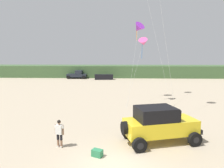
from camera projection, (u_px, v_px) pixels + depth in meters
ground_plane at (115, 167)px, 10.12m from camera, size 220.00×220.00×0.00m
dune_ridge at (132, 71)px, 55.22m from camera, size 90.00×9.57×2.95m
jeep at (159, 124)px, 12.85m from camera, size 5.02×3.46×2.26m
person_watching at (59, 132)px, 12.16m from camera, size 0.60×0.39×1.67m
cooler_box at (97, 153)px, 11.13m from camera, size 0.66×0.56×0.38m
distant_pickup at (77, 75)px, 50.10m from camera, size 4.63×2.42×1.98m
distant_sedan at (104, 77)px, 48.20m from camera, size 4.35×2.11×1.20m
kite_yellow_diamond at (138, 28)px, 23.17m from camera, size 2.15×3.83×9.28m
kite_purple_stunt at (143, 43)px, 26.16m from camera, size 2.97×6.35×7.75m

